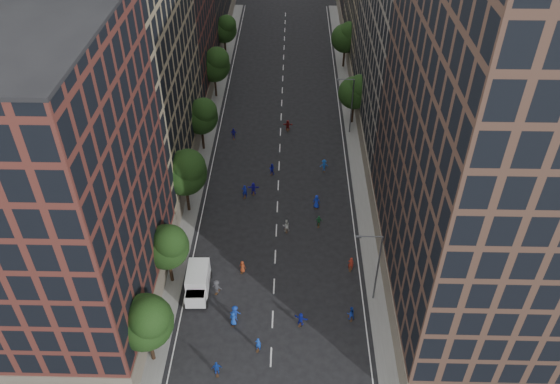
% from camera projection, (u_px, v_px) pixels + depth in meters
% --- Properties ---
extents(ground, '(240.00, 240.00, 0.00)m').
position_uv_depth(ground, '(280.00, 150.00, 80.19)').
color(ground, black).
rests_on(ground, ground).
extents(sidewalk_left, '(4.00, 105.00, 0.15)m').
position_uv_depth(sidewalk_left, '(205.00, 122.00, 86.23)').
color(sidewalk_left, slate).
rests_on(sidewalk_left, ground).
extents(sidewalk_right, '(4.00, 105.00, 0.15)m').
position_uv_depth(sidewalk_right, '(357.00, 124.00, 85.80)').
color(sidewalk_right, slate).
rests_on(sidewalk_right, ground).
extents(bldg_left_a, '(14.00, 22.00, 30.00)m').
position_uv_depth(bldg_left_a, '(59.00, 190.00, 48.50)').
color(bldg_left_a, '#50241E').
rests_on(bldg_left_a, ground).
extents(bldg_left_b, '(14.00, 26.00, 34.00)m').
position_uv_depth(bldg_left_b, '(122.00, 55.00, 66.05)').
color(bldg_left_b, '#8C7C5C').
rests_on(bldg_left_b, ground).
extents(bldg_left_c, '(14.00, 20.00, 28.00)m').
position_uv_depth(bldg_left_c, '(162.00, 11.00, 85.93)').
color(bldg_left_c, '#50241E').
rests_on(bldg_left_c, ground).
extents(bldg_right_a, '(14.00, 30.00, 36.00)m').
position_uv_depth(bldg_right_a, '(484.00, 142.00, 49.07)').
color(bldg_right_a, '#493127').
rests_on(bldg_right_a, ground).
extents(bldg_right_b, '(14.00, 28.00, 33.00)m').
position_uv_depth(bldg_right_b, '(423.00, 32.00, 72.72)').
color(bldg_right_b, '#6C6459').
rests_on(bldg_right_b, ground).
extents(tree_left_0, '(5.20, 5.20, 8.83)m').
position_uv_depth(tree_left_0, '(146.00, 321.00, 48.37)').
color(tree_left_0, black).
rests_on(tree_left_0, ground).
extents(tree_left_1, '(4.80, 4.80, 8.21)m').
position_uv_depth(tree_left_1, '(168.00, 245.00, 56.46)').
color(tree_left_1, black).
rests_on(tree_left_1, ground).
extents(tree_left_2, '(5.60, 5.60, 9.45)m').
position_uv_depth(tree_left_2, '(185.00, 171.00, 65.34)').
color(tree_left_2, black).
rests_on(tree_left_2, ground).
extents(tree_left_3, '(5.00, 5.00, 8.58)m').
position_uv_depth(tree_left_3, '(201.00, 115.00, 76.66)').
color(tree_left_3, black).
rests_on(tree_left_3, ground).
extents(tree_left_4, '(5.40, 5.40, 9.08)m').
position_uv_depth(tree_left_4, '(215.00, 64.00, 89.01)').
color(tree_left_4, black).
rests_on(tree_left_4, ground).
extents(tree_left_5, '(4.80, 4.80, 8.33)m').
position_uv_depth(tree_left_5, '(225.00, 28.00, 101.81)').
color(tree_left_5, black).
rests_on(tree_left_5, ground).
extents(tree_right_a, '(5.00, 5.00, 8.39)m').
position_uv_depth(tree_right_a, '(356.00, 91.00, 82.63)').
color(tree_right_a, black).
rests_on(tree_right_a, ground).
extents(tree_right_b, '(5.20, 5.20, 8.83)m').
position_uv_depth(tree_right_b, '(347.00, 37.00, 98.08)').
color(tree_right_b, black).
rests_on(tree_right_b, ground).
extents(streetlamp_near, '(2.64, 0.22, 9.06)m').
position_uv_depth(streetlamp_near, '(376.00, 265.00, 54.86)').
color(streetlamp_near, '#595B60').
rests_on(streetlamp_near, ground).
extents(streetlamp_far, '(2.64, 0.22, 9.06)m').
position_uv_depth(streetlamp_far, '(350.00, 103.00, 80.70)').
color(streetlamp_far, '#595B60').
rests_on(streetlamp_far, ground).
extents(cargo_van, '(2.51, 5.15, 2.71)m').
position_uv_depth(cargo_van, '(198.00, 282.00, 57.97)').
color(cargo_van, white).
rests_on(cargo_van, ground).
extents(skater_0, '(0.92, 0.71, 1.67)m').
position_uv_depth(skater_0, '(233.00, 319.00, 54.92)').
color(skater_0, '#153EAC').
rests_on(skater_0, ground).
extents(skater_1, '(0.67, 0.53, 1.62)m').
position_uv_depth(skater_1, '(258.00, 344.00, 52.57)').
color(skater_1, '#153EAD').
rests_on(skater_1, ground).
extents(skater_2, '(0.94, 0.80, 1.69)m').
position_uv_depth(skater_2, '(351.00, 313.00, 55.44)').
color(skater_2, '#132F9A').
rests_on(skater_2, ground).
extents(skater_3, '(1.13, 0.68, 1.70)m').
position_uv_depth(skater_3, '(235.00, 313.00, 55.52)').
color(skater_3, '#13339E').
rests_on(skater_3, ground).
extents(skater_4, '(1.02, 0.52, 1.67)m').
position_uv_depth(skater_4, '(217.00, 368.00, 50.44)').
color(skater_4, '#153DAD').
rests_on(skater_4, ground).
extents(skater_5, '(1.53, 0.95, 1.57)m').
position_uv_depth(skater_5, '(301.00, 319.00, 54.94)').
color(skater_5, '#121D94').
rests_on(skater_5, ground).
extents(skater_6, '(0.86, 0.72, 1.51)m').
position_uv_depth(skater_6, '(242.00, 267.00, 60.65)').
color(skater_6, maroon).
rests_on(skater_6, ground).
extents(skater_7, '(0.72, 0.54, 1.77)m').
position_uv_depth(skater_7, '(351.00, 264.00, 60.84)').
color(skater_7, '#9F281A').
rests_on(skater_7, ground).
extents(skater_8, '(0.98, 0.84, 1.76)m').
position_uv_depth(skater_8, '(286.00, 226.00, 65.82)').
color(skater_8, beige).
rests_on(skater_8, ground).
extents(skater_9, '(1.28, 1.01, 1.74)m').
position_uv_depth(skater_9, '(217.00, 287.00, 58.20)').
color(skater_9, '#3B3B3F').
rests_on(skater_9, ground).
extents(skater_10, '(0.94, 0.49, 1.53)m').
position_uv_depth(skater_10, '(319.00, 221.00, 66.64)').
color(skater_10, '#1B5B2F').
rests_on(skater_10, ground).
extents(skater_11, '(1.60, 0.53, 1.72)m').
position_uv_depth(skater_11, '(253.00, 189.00, 71.55)').
color(skater_11, '#1A14A7').
rests_on(skater_11, ground).
extents(skater_12, '(1.00, 0.74, 1.88)m').
position_uv_depth(skater_12, '(316.00, 202.00, 69.28)').
color(skater_12, '#162DB6').
rests_on(skater_12, ground).
extents(skater_13, '(0.74, 0.54, 1.88)m').
position_uv_depth(skater_13, '(245.00, 191.00, 70.96)').
color(skater_13, '#121F9A').
rests_on(skater_13, ground).
extents(skater_14, '(0.94, 0.83, 1.61)m').
position_uv_depth(skater_14, '(272.00, 169.00, 75.06)').
color(skater_14, '#161AB8').
rests_on(skater_14, ground).
extents(skater_15, '(1.23, 0.82, 1.77)m').
position_uv_depth(skater_15, '(324.00, 166.00, 75.60)').
color(skater_15, '#1444A3').
rests_on(skater_15, ground).
extents(skater_16, '(1.02, 0.48, 1.69)m').
position_uv_depth(skater_16, '(234.00, 134.00, 82.05)').
color(skater_16, '#1914A5').
rests_on(skater_16, ground).
extents(skater_17, '(1.56, 0.51, 1.68)m').
position_uv_depth(skater_17, '(288.00, 126.00, 83.93)').
color(skater_17, maroon).
rests_on(skater_17, ground).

